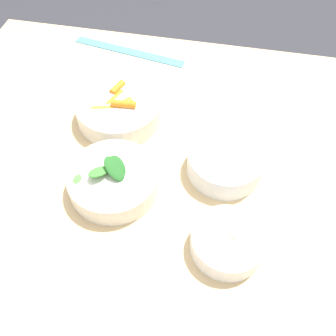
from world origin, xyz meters
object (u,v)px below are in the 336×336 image
at_px(bowl_greens, 112,179).
at_px(bowl_beans_hotdog, 225,163).
at_px(ruler, 129,51).
at_px(bowl_cookies, 228,242).
at_px(bowl_carrots, 119,109).

distance_m(bowl_greens, bowl_beans_hotdog, 0.24).
bearing_deg(ruler, bowl_beans_hotdog, -49.73).
relative_size(bowl_cookies, ruler, 0.41).
height_order(bowl_greens, bowl_beans_hotdog, bowl_greens).
relative_size(bowl_greens, bowl_beans_hotdog, 1.19).
xyz_separation_m(bowl_carrots, bowl_beans_hotdog, (0.26, -0.11, -0.00)).
xyz_separation_m(bowl_greens, bowl_beans_hotdog, (0.22, 0.09, -0.00)).
relative_size(bowl_beans_hotdog, bowl_cookies, 1.17).
bearing_deg(bowl_cookies, ruler, 121.49).
bearing_deg(bowl_greens, bowl_carrots, 102.47).
xyz_separation_m(bowl_carrots, bowl_cookies, (0.29, -0.29, -0.00)).
height_order(bowl_carrots, bowl_beans_hotdog, bowl_carrots).
bearing_deg(bowl_cookies, bowl_greens, 159.80).
xyz_separation_m(bowl_cookies, ruler, (-0.33, 0.54, -0.02)).
height_order(bowl_beans_hotdog, bowl_cookies, bowl_beans_hotdog).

